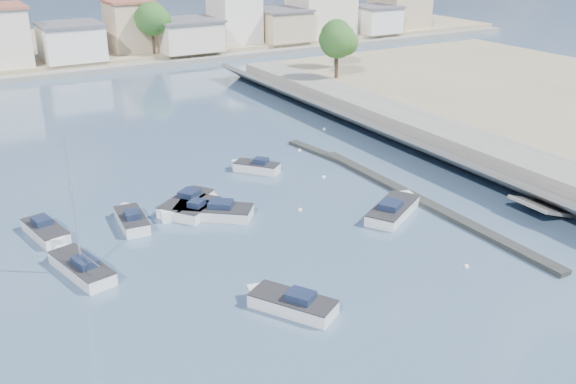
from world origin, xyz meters
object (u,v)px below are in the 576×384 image
object	(u,v)px
motorboat_g	(47,233)
sailboat	(80,266)
motorboat_a	(289,303)
motorboat_d	(184,205)
motorboat_c	(210,212)
motorboat_e	(131,220)
motorboat_h	(394,209)
motorboat_b	(201,209)
motorboat_f	(255,167)

from	to	relation	value
motorboat_g	sailboat	distance (m)	6.01
motorboat_a	motorboat_d	world-z (taller)	same
motorboat_c	sailboat	world-z (taller)	sailboat
motorboat_e	motorboat_h	distance (m)	19.20
motorboat_g	motorboat_h	bearing A→B (deg)	-20.92
motorboat_a	motorboat_e	xyz separation A→B (m)	(-4.17, 15.20, -0.00)
motorboat_e	motorboat_g	size ratio (longest dim) A/B	0.94
motorboat_a	motorboat_b	xyz separation A→B (m)	(0.93, 14.46, -0.00)
sailboat	motorboat_g	bearing A→B (deg)	97.63
motorboat_e	motorboat_f	xyz separation A→B (m)	(12.64, 5.17, -0.00)
motorboat_d	motorboat_h	bearing A→B (deg)	-33.11
motorboat_b	sailboat	size ratio (longest dim) A/B	0.45
motorboat_a	motorboat_c	world-z (taller)	same
motorboat_g	sailboat	xyz separation A→B (m)	(0.80, -5.96, 0.04)
motorboat_h	sailboat	bearing A→B (deg)	172.67
motorboat_b	motorboat_e	size ratio (longest dim) A/B	0.83
motorboat_f	motorboat_e	bearing A→B (deg)	-157.74
motorboat_a	motorboat_f	bearing A→B (deg)	67.43
motorboat_d	motorboat_b	bearing A→B (deg)	-57.21
motorboat_d	sailboat	xyz separation A→B (m)	(-9.12, -5.72, 0.04)
motorboat_e	motorboat_a	bearing A→B (deg)	-74.65
motorboat_a	motorboat_c	xyz separation A→B (m)	(1.24, 13.63, 0.00)
motorboat_f	sailboat	size ratio (longest dim) A/B	0.44
motorboat_f	motorboat_g	size ratio (longest dim) A/B	0.78
motorboat_a	motorboat_f	world-z (taller)	same
motorboat_d	motorboat_h	size ratio (longest dim) A/B	0.87
motorboat_e	sailboat	distance (m)	7.10
motorboat_c	motorboat_h	size ratio (longest dim) A/B	0.96
motorboat_e	motorboat_f	bearing A→B (deg)	22.26
motorboat_a	motorboat_h	bearing A→B (deg)	28.36
motorboat_d	motorboat_e	size ratio (longest dim) A/B	1.08
motorboat_c	motorboat_g	size ratio (longest dim) A/B	1.12
motorboat_b	motorboat_h	world-z (taller)	same
motorboat_g	motorboat_h	world-z (taller)	same
motorboat_b	motorboat_h	xyz separation A→B (m)	(12.34, -7.30, 0.00)
sailboat	motorboat_f	bearing A→B (deg)	30.62
motorboat_a	motorboat_g	distance (m)	18.76
motorboat_e	motorboat_f	size ratio (longest dim) A/B	1.21
motorboat_g	motorboat_a	bearing A→B (deg)	-58.43
motorboat_b	sailboat	world-z (taller)	sailboat
sailboat	motorboat_e	bearing A→B (deg)	46.87
motorboat_c	motorboat_f	xyz separation A→B (m)	(7.23, 6.74, -0.00)
motorboat_d	motorboat_h	world-z (taller)	same
motorboat_g	sailboat	bearing A→B (deg)	-82.37
motorboat_c	sailboat	size ratio (longest dim) A/B	0.64
motorboat_c	motorboat_f	world-z (taller)	same
motorboat_h	motorboat_c	bearing A→B (deg)	151.70
motorboat_d	motorboat_e	world-z (taller)	same
motorboat_a	motorboat_d	bearing A→B (deg)	89.64
motorboat_d	sailboat	distance (m)	10.77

